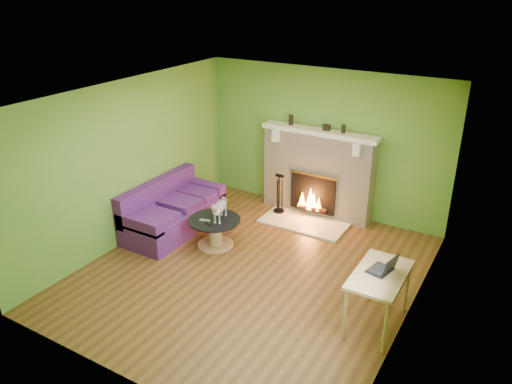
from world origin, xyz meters
TOP-DOWN VIEW (x-y plane):
  - floor at (0.00, 0.00)m, footprint 5.00×5.00m
  - ceiling at (0.00, 0.00)m, footprint 5.00×5.00m
  - wall_back at (0.00, 2.50)m, footprint 5.00×0.00m
  - wall_front at (0.00, -2.50)m, footprint 5.00×0.00m
  - wall_left at (-2.25, 0.00)m, footprint 0.00×5.00m
  - wall_right at (2.25, 0.00)m, footprint 0.00×5.00m
  - window_frame at (2.24, -0.90)m, footprint 0.00×1.20m
  - window_pane at (2.23, -0.90)m, footprint 0.00×1.06m
  - fireplace at (0.00, 2.32)m, footprint 2.10×0.46m
  - hearth at (0.00, 1.80)m, footprint 1.50×0.75m
  - mantel at (0.00, 2.30)m, footprint 2.10×0.28m
  - sofa at (-1.86, 0.48)m, footprint 0.87×1.88m
  - coffee_table at (-0.90, 0.38)m, footprint 0.83×0.83m
  - desk at (1.95, -0.25)m, footprint 0.59×1.01m
  - cat at (-0.82, 0.43)m, footprint 0.35×0.61m
  - remote_silver at (-1.00, 0.26)m, footprint 0.18×0.09m
  - remote_black at (-0.88, 0.20)m, footprint 0.16×0.10m
  - laptop at (1.93, -0.20)m, footprint 0.33×0.36m
  - fire_tools at (-0.58, 1.95)m, footprint 0.20×0.20m
  - mantel_vase_left at (-0.57, 2.33)m, footprint 0.08×0.08m
  - mantel_vase_right at (0.42, 2.33)m, footprint 0.07×0.07m
  - mantel_box at (0.11, 2.33)m, footprint 0.12×0.08m

SIDE VIEW (x-z plane):
  - floor at x=0.00m, z-range 0.00..0.00m
  - hearth at x=0.00m, z-range 0.00..0.03m
  - coffee_table at x=-0.90m, z-range 0.04..0.50m
  - sofa at x=-1.86m, z-range -0.10..0.75m
  - fire_tools at x=-0.58m, z-range 0.03..0.77m
  - remote_black at x=-0.88m, z-range 0.47..0.48m
  - remote_silver at x=-1.00m, z-range 0.47..0.49m
  - cat at x=-0.82m, z-range 0.47..0.83m
  - desk at x=1.95m, z-range 0.28..1.03m
  - fireplace at x=0.00m, z-range -0.02..1.56m
  - laptop at x=1.93m, z-range 0.75..0.98m
  - wall_back at x=0.00m, z-range -1.20..3.80m
  - wall_front at x=0.00m, z-range -1.20..3.80m
  - wall_left at x=-2.25m, z-range -1.20..3.80m
  - wall_right at x=2.25m, z-range -1.20..3.80m
  - mantel at x=0.00m, z-range 1.50..1.58m
  - window_frame at x=2.24m, z-range 0.95..2.15m
  - window_pane at x=2.23m, z-range 1.02..2.08m
  - mantel_box at x=0.11m, z-range 1.58..1.68m
  - mantel_vase_right at x=0.42m, z-range 1.58..1.72m
  - mantel_vase_left at x=-0.57m, z-range 1.58..1.76m
  - ceiling at x=0.00m, z-range 2.60..2.60m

